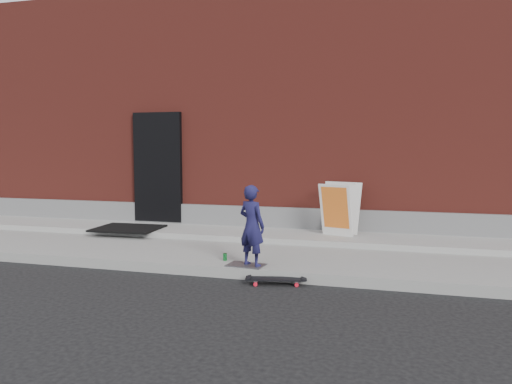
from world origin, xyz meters
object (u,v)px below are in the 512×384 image
(soda_can, at_px, (225,257))
(skateboard, at_px, (276,279))
(pizza_sign, at_px, (340,208))
(child, at_px, (252,226))

(soda_can, bearing_deg, skateboard, -30.86)
(skateboard, xyz_separation_m, pizza_sign, (0.55, 2.60, 0.65))
(child, xyz_separation_m, skateboard, (0.43, -0.32, -0.65))
(pizza_sign, height_order, soda_can, pizza_sign)
(skateboard, bearing_deg, child, 143.12)
(child, bearing_deg, pizza_sign, -89.22)
(soda_can, bearing_deg, child, -24.75)
(skateboard, relative_size, pizza_sign, 0.85)
(pizza_sign, xyz_separation_m, soda_can, (-1.45, -2.06, -0.52))
(pizza_sign, relative_size, soda_can, 8.73)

